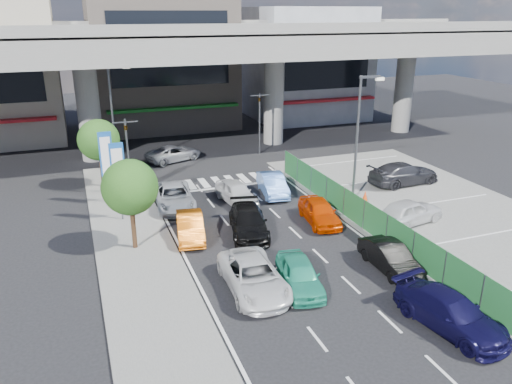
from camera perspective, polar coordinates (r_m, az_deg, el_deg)
name	(u,v)px	position (r m, az deg, el deg)	size (l,w,h in m)	color
ground	(291,261)	(24.81, 4.02, -7.90)	(120.00, 120.00, 0.00)	black
parking_lot	(445,216)	(31.96, 20.82, -2.57)	(12.00, 28.00, 0.06)	#5D5C5A
sidewalk_left	(135,248)	(26.64, -13.61, -6.24)	(4.00, 30.00, 0.12)	#5D5C5A
fence_run	(374,222)	(27.60, 13.32, -3.35)	(0.16, 22.00, 1.80)	#21612F
expressway	(184,47)	(43.01, -8.21, 16.04)	(64.00, 14.00, 10.75)	slate
building_center	(161,53)	(53.84, -10.77, 15.30)	(14.00, 10.90, 15.00)	gray
building_east	(306,64)	(57.95, 5.78, 14.36)	(12.00, 10.90, 12.00)	gray
traffic_light_left	(127,139)	(32.96, -14.58, 5.93)	(1.60, 1.24, 5.20)	#595B60
traffic_light_right	(260,108)	(42.30, 0.41, 9.58)	(1.60, 1.24, 5.20)	#595B60
street_lamp_right	(360,129)	(31.40, 11.80, 7.04)	(1.65, 0.22, 8.00)	#595B60
street_lamp_left	(114,109)	(38.63, -15.90, 9.08)	(1.65, 0.22, 8.00)	#595B60
signboard_near	(118,171)	(29.25, -15.48, 2.32)	(0.80, 0.14, 4.70)	#595B60
signboard_far	(106,158)	(32.10, -16.72, 3.75)	(0.80, 0.14, 4.70)	#595B60
tree_near	(130,187)	(25.38, -14.21, 0.51)	(2.80, 2.80, 4.80)	#382314
tree_far	(99,140)	(35.41, -17.54, 5.68)	(2.80, 2.80, 4.80)	#382314
minivan_navy_back	(450,312)	(21.06, 21.33, -12.70)	(1.93, 4.75, 1.38)	black
sedan_white_mid_left	(254,276)	(22.05, -0.27, -9.62)	(2.29, 4.97, 1.38)	silver
taxi_teal_mid	(300,274)	(22.32, 5.00, -9.38)	(1.58, 3.92, 1.34)	teal
hatch_black_mid_right	(390,258)	(24.51, 15.12, -7.27)	(1.37, 3.92, 1.29)	black
taxi_orange_left	(190,227)	(27.13, -7.54, -3.95)	(1.38, 3.97, 1.31)	orange
sedan_black_mid	(248,222)	(27.41, -0.87, -3.42)	(1.93, 4.75, 1.38)	black
taxi_orange_right	(319,211)	(29.02, 7.25, -2.22)	(1.63, 4.05, 1.38)	#CF3700
wagon_silver_front_left	(174,197)	(31.51, -9.35, -0.51)	(2.29, 4.97, 1.38)	silver
sedan_white_front_mid	(236,192)	(31.83, -2.26, -0.04)	(1.63, 4.05, 1.38)	silver
kei_truck_front_right	(273,184)	(33.30, 1.91, 0.89)	(1.46, 4.19, 1.38)	#5687DA
crossing_wagon_silver	(174,153)	(41.42, -9.38, 4.40)	(2.12, 4.59, 1.28)	#A0A2A8
parked_sedan_white	(409,212)	(29.84, 17.11, -2.15)	(1.72, 4.27, 1.46)	silver
parked_sedan_dgrey	(404,173)	(36.59, 16.53, 2.05)	(2.14, 5.27, 1.53)	#27272B
traffic_cone	(365,197)	(32.49, 12.35, -0.53)	(0.40, 0.40, 0.78)	red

